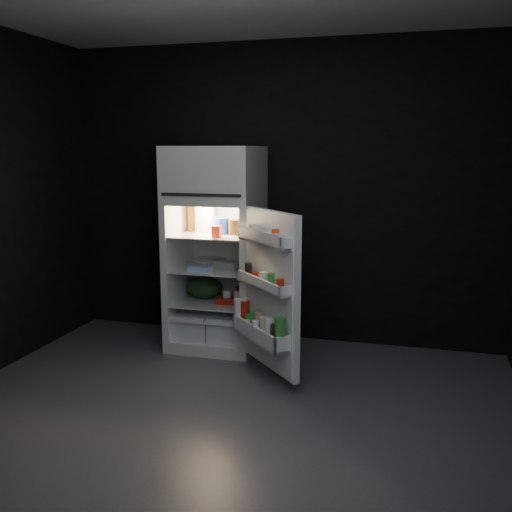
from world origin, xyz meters
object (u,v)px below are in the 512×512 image
(fridge_door, at_px, (267,294))
(yogurt_tray, at_px, (233,300))
(egg_carton, at_px, (224,265))
(milk_jug, at_px, (205,219))
(refrigerator, at_px, (217,241))

(fridge_door, distance_m, yogurt_tray, 0.74)
(egg_carton, bearing_deg, milk_jug, 170.76)
(refrigerator, relative_size, fridge_door, 1.46)
(fridge_door, height_order, milk_jug, fridge_door)
(refrigerator, xyz_separation_m, yogurt_tray, (0.19, -0.10, -0.50))
(fridge_door, xyz_separation_m, milk_jug, (-0.74, 0.67, 0.47))
(refrigerator, xyz_separation_m, milk_jug, (-0.11, 0.02, 0.19))
(egg_carton, height_order, yogurt_tray, egg_carton)
(refrigerator, relative_size, yogurt_tray, 6.30)
(egg_carton, distance_m, yogurt_tray, 0.32)
(yogurt_tray, bearing_deg, milk_jug, 151.78)
(refrigerator, distance_m, yogurt_tray, 0.55)
(refrigerator, height_order, yogurt_tray, refrigerator)
(fridge_door, bearing_deg, egg_carton, 133.33)
(fridge_door, xyz_separation_m, yogurt_tray, (-0.45, 0.55, -0.23))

